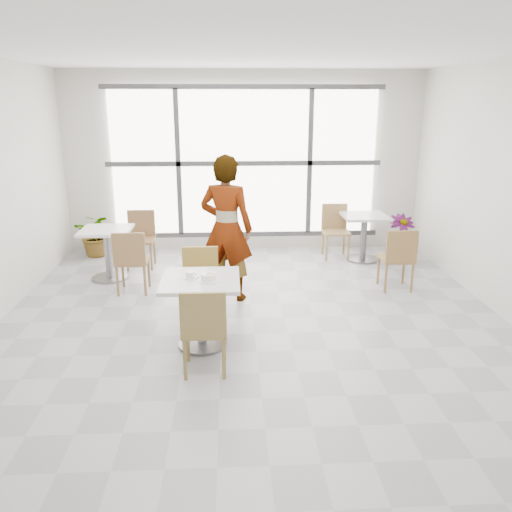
{
  "coord_description": "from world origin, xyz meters",
  "views": [
    {
      "loc": [
        -0.26,
        -5.27,
        2.5
      ],
      "look_at": [
        0.0,
        -0.3,
        1.0
      ],
      "focal_mm": 36.12,
      "sensor_mm": 36.0,
      "label": 1
    }
  ],
  "objects_px": {
    "oatmeal_bowl": "(209,277)",
    "chair_far": "(200,280)",
    "chair_near": "(204,326)",
    "bg_chair_left_near": "(131,258)",
    "bg_table_right": "(364,231)",
    "bg_chair_right_near": "(398,255)",
    "main_table": "(201,299)",
    "bg_chair_right_far": "(335,227)",
    "coffee_cup": "(190,275)",
    "plant_left": "(97,235)",
    "bg_chair_left_far": "(141,235)",
    "person": "(226,229)",
    "bg_table_left": "(107,247)",
    "plant_right": "(400,238)"
  },
  "relations": [
    {
      "from": "coffee_cup",
      "to": "bg_chair_right_far",
      "type": "bearing_deg",
      "value": 55.78
    },
    {
      "from": "chair_far",
      "to": "plant_left",
      "type": "distance_m",
      "value": 3.31
    },
    {
      "from": "person",
      "to": "bg_chair_right_far",
      "type": "relative_size",
      "value": 2.16
    },
    {
      "from": "chair_near",
      "to": "bg_chair_right_far",
      "type": "distance_m",
      "value": 4.3
    },
    {
      "from": "person",
      "to": "bg_table_right",
      "type": "xyz_separation_m",
      "value": [
        2.21,
        1.58,
        -0.45
      ]
    },
    {
      "from": "bg_chair_right_near",
      "to": "bg_chair_left_far",
      "type": "bearing_deg",
      "value": -19.81
    },
    {
      "from": "person",
      "to": "bg_chair_left_near",
      "type": "distance_m",
      "value": 1.37
    },
    {
      "from": "oatmeal_bowl",
      "to": "coffee_cup",
      "type": "bearing_deg",
      "value": 152.51
    },
    {
      "from": "bg_table_right",
      "to": "bg_chair_right_far",
      "type": "distance_m",
      "value": 0.49
    },
    {
      "from": "chair_far",
      "to": "coffee_cup",
      "type": "relative_size",
      "value": 5.47
    },
    {
      "from": "coffee_cup",
      "to": "bg_chair_left_far",
      "type": "distance_m",
      "value": 3.0
    },
    {
      "from": "chair_near",
      "to": "bg_chair_left_far",
      "type": "distance_m",
      "value": 3.64
    },
    {
      "from": "person",
      "to": "bg_table_left",
      "type": "distance_m",
      "value": 1.98
    },
    {
      "from": "main_table",
      "to": "person",
      "type": "relative_size",
      "value": 0.43
    },
    {
      "from": "chair_near",
      "to": "bg_table_right",
      "type": "relative_size",
      "value": 1.16
    },
    {
      "from": "bg_chair_left_near",
      "to": "bg_chair_left_far",
      "type": "relative_size",
      "value": 1.0
    },
    {
      "from": "oatmeal_bowl",
      "to": "plant_left",
      "type": "relative_size",
      "value": 0.29
    },
    {
      "from": "coffee_cup",
      "to": "chair_near",
      "type": "bearing_deg",
      "value": -75.61
    },
    {
      "from": "bg_chair_right_near",
      "to": "coffee_cup",
      "type": "bearing_deg",
      "value": 29.24
    },
    {
      "from": "coffee_cup",
      "to": "plant_left",
      "type": "distance_m",
      "value": 3.86
    },
    {
      "from": "oatmeal_bowl",
      "to": "chair_far",
      "type": "bearing_deg",
      "value": 99.82
    },
    {
      "from": "bg_table_left",
      "to": "plant_right",
      "type": "relative_size",
      "value": 0.99
    },
    {
      "from": "main_table",
      "to": "bg_chair_left_far",
      "type": "height_order",
      "value": "bg_chair_left_far"
    },
    {
      "from": "bg_table_right",
      "to": "bg_chair_left_near",
      "type": "bearing_deg",
      "value": -158.78
    },
    {
      "from": "chair_near",
      "to": "plant_left",
      "type": "xyz_separation_m",
      "value": [
        -1.96,
        4.03,
        -0.14
      ]
    },
    {
      "from": "chair_far",
      "to": "oatmeal_bowl",
      "type": "xyz_separation_m",
      "value": [
        0.13,
        -0.76,
        0.29
      ]
    },
    {
      "from": "bg_table_right",
      "to": "bg_table_left",
      "type": "bearing_deg",
      "value": -169.5
    },
    {
      "from": "main_table",
      "to": "oatmeal_bowl",
      "type": "bearing_deg",
      "value": -40.84
    },
    {
      "from": "main_table",
      "to": "bg_chair_right_near",
      "type": "height_order",
      "value": "bg_chair_right_near"
    },
    {
      "from": "oatmeal_bowl",
      "to": "person",
      "type": "xyz_separation_m",
      "value": [
        0.18,
        1.45,
        0.15
      ]
    },
    {
      "from": "chair_near",
      "to": "bg_chair_left_near",
      "type": "relative_size",
      "value": 1.0
    },
    {
      "from": "oatmeal_bowl",
      "to": "coffee_cup",
      "type": "distance_m",
      "value": 0.22
    },
    {
      "from": "bg_table_right",
      "to": "bg_chair_right_near",
      "type": "bearing_deg",
      "value": -85.73
    },
    {
      "from": "plant_left",
      "to": "plant_right",
      "type": "distance_m",
      "value": 4.98
    },
    {
      "from": "plant_right",
      "to": "coffee_cup",
      "type": "bearing_deg",
      "value": -137.93
    },
    {
      "from": "main_table",
      "to": "bg_table_right",
      "type": "xyz_separation_m",
      "value": [
        2.47,
        2.96,
        -0.04
      ]
    },
    {
      "from": "bg_chair_left_far",
      "to": "bg_chair_right_near",
      "type": "bearing_deg",
      "value": -19.81
    },
    {
      "from": "main_table",
      "to": "plant_left",
      "type": "bearing_deg",
      "value": 119.15
    },
    {
      "from": "person",
      "to": "bg_chair_right_near",
      "type": "relative_size",
      "value": 2.16
    },
    {
      "from": "main_table",
      "to": "bg_chair_left_far",
      "type": "bearing_deg",
      "value": 110.76
    },
    {
      "from": "main_table",
      "to": "bg_chair_right_far",
      "type": "xyz_separation_m",
      "value": [
        2.05,
        3.2,
        -0.02
      ]
    },
    {
      "from": "bg_table_left",
      "to": "bg_chair_right_near",
      "type": "distance_m",
      "value": 4.1
    },
    {
      "from": "coffee_cup",
      "to": "bg_chair_right_far",
      "type": "xyz_separation_m",
      "value": [
        2.16,
        3.18,
        -0.28
      ]
    },
    {
      "from": "main_table",
      "to": "person",
      "type": "xyz_separation_m",
      "value": [
        0.27,
        1.37,
        0.42
      ]
    },
    {
      "from": "main_table",
      "to": "chair_near",
      "type": "bearing_deg",
      "value": -84.76
    },
    {
      "from": "bg_table_left",
      "to": "bg_chair_left_far",
      "type": "bearing_deg",
      "value": 58.42
    },
    {
      "from": "person",
      "to": "plant_left",
      "type": "height_order",
      "value": "person"
    },
    {
      "from": "main_table",
      "to": "oatmeal_bowl",
      "type": "distance_m",
      "value": 0.29
    },
    {
      "from": "oatmeal_bowl",
      "to": "chair_near",
      "type": "bearing_deg",
      "value": -93.43
    },
    {
      "from": "chair_far",
      "to": "bg_table_left",
      "type": "distance_m",
      "value": 2.09
    }
  ]
}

